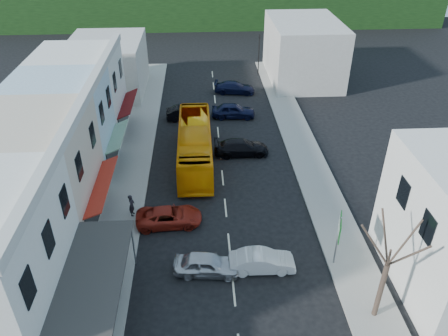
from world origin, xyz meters
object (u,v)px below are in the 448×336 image
direction_sign (337,242)px  street_tree (388,265)px  car_white (262,261)px  bus (195,145)px  car_silver (207,264)px  traffic_signal (259,55)px  pedestrian_left (132,205)px  car_red (169,216)px

direction_sign → street_tree: 4.62m
car_white → bus: bearing=17.8°
car_silver → street_tree: bearing=-106.7°
car_white → direction_sign: bearing=-87.0°
bus → traffic_signal: size_ratio=2.28×
pedestrian_left → car_red: bearing=-103.9°
bus → car_white: bearing=-73.1°
pedestrian_left → bus: bearing=-24.7°
street_tree → pedestrian_left: bearing=146.2°
car_white → car_silver: bearing=92.2°
bus → street_tree: 19.68m
street_tree → car_white: bearing=146.1°
pedestrian_left → street_tree: street_tree is taller
car_white → pedestrian_left: pedestrian_left is taller
car_silver → direction_sign: (7.90, 0.26, 1.16)m
car_red → traffic_signal: traffic_signal is taller
bus → car_silver: 13.25m
car_silver → car_red: size_ratio=0.96×
car_silver → direction_sign: size_ratio=1.18×
bus → pedestrian_left: 8.68m
bus → car_white: bus is taller
car_silver → traffic_signal: (7.34, 34.11, 1.85)m
traffic_signal → bus: bearing=82.8°
car_silver → direction_sign: bearing=-82.3°
street_tree → traffic_signal: street_tree is taller
street_tree → traffic_signal: (-1.71, 37.86, -1.30)m
street_tree → car_red: bearing=143.5°
bus → car_silver: size_ratio=2.64×
car_silver → car_red: (-2.52, 4.80, 0.00)m
pedestrian_left → car_silver: bearing=-131.8°
bus → street_tree: size_ratio=1.51×
pedestrian_left → direction_sign: (13.07, -5.53, 0.86)m
car_silver → pedestrian_left: bearing=47.6°
bus → pedestrian_left: bearing=-121.4°
pedestrian_left → street_tree: size_ratio=0.22×
direction_sign → pedestrian_left: bearing=174.2°
direction_sign → car_white: bearing=-160.6°
car_white → street_tree: 7.56m
bus → car_silver: (0.68, -13.20, -0.85)m
street_tree → traffic_signal: bearing=92.6°
car_red → direction_sign: bearing=-116.9°
car_silver → bus: bearing=8.7°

